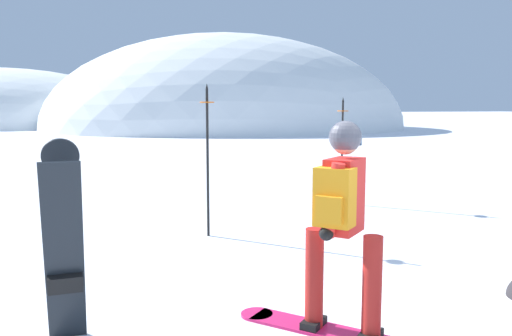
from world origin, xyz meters
name	(u,v)px	position (x,y,z in m)	size (l,w,h in m)	color
ridge_peak_main	(227,128)	(9.78, 38.84, 0.00)	(29.66, 26.69, 15.41)	white
ridge_peak_far	(5,126)	(-8.64, 52.23, 0.00)	(27.81, 25.03, 10.94)	white
snowboarder_main	(342,224)	(-0.59, 0.45, 0.92)	(1.29, 1.47, 1.71)	#D11E5B
spare_snowboard	(64,244)	(-2.63, 0.98, 0.80)	(0.28, 0.54, 1.59)	black
piste_marker_near	(342,143)	(2.20, 5.49, 1.14)	(0.20, 0.20, 2.00)	black
piste_marker_far	(208,150)	(-0.77, 3.95, 1.21)	(0.20, 0.20, 2.14)	black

